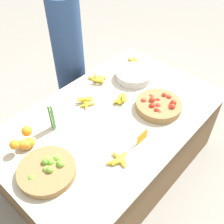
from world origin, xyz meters
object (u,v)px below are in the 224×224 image
Objects in this scene: metal_bowl at (134,75)px; vendor_person at (69,61)px; lime_bowl at (47,170)px; price_sign at (142,137)px; tomato_basket at (159,105)px.

vendor_person reaches higher than metal_bowl.
vendor_person is (-0.24, 0.65, -0.01)m from metal_bowl.
lime_bowl is 0.25× the size of vendor_person.
lime_bowl is at bearing -137.63° from vendor_person.
price_sign is at bearing -137.31° from metal_bowl.
vendor_person is (0.97, 0.89, 0.00)m from lime_bowl.
lime_bowl is at bearing -169.04° from metal_bowl.
vendor_person is (0.33, 1.18, -0.02)m from price_sign.
tomato_basket reaches higher than price_sign.
price_sign is at bearing -24.87° from lime_bowl.
metal_bowl is 0.78m from price_sign.
tomato_basket is 1.07m from vendor_person.
lime_bowl and price_sign have the same top height.
tomato_basket is at bearing -10.25° from lime_bowl.
lime_bowl is 1.10× the size of metal_bowl.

